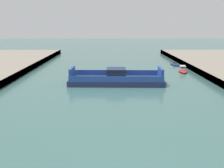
# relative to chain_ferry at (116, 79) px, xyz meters

# --- Properties ---
(chain_ferry) EXTENTS (19.29, 7.47, 3.30)m
(chain_ferry) POSITION_rel_chain_ferry_xyz_m (0.00, 0.00, 0.00)
(chain_ferry) COLOR navy
(chain_ferry) RESTS_ON ground
(moored_boat_near_left) EXTENTS (2.29, 5.66, 1.02)m
(moored_boat_near_left) POSITION_rel_chain_ferry_xyz_m (18.02, 23.64, -0.73)
(moored_boat_near_left) COLOR navy
(moored_boat_near_left) RESTS_ON ground
(moored_boat_far_left) EXTENTS (2.53, 5.91, 1.58)m
(moored_boat_far_left) POSITION_rel_chain_ferry_xyz_m (17.34, 12.57, -0.42)
(moored_boat_far_left) COLOR red
(moored_boat_far_left) RESTS_ON ground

